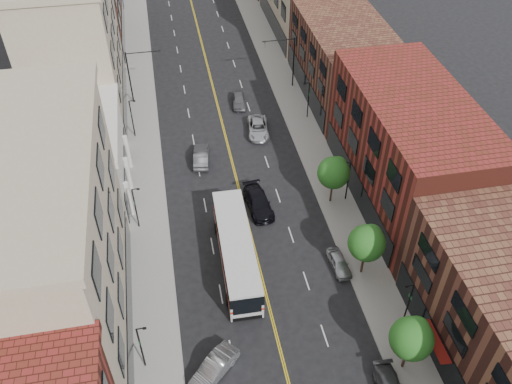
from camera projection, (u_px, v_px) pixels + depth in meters
sidewalk_left at (145, 160)px, 63.54m from camera, size 4.00×110.00×0.15m
sidewalk_right at (310, 141)px, 66.37m from camera, size 4.00×110.00×0.15m
bldg_l_tanoffice at (46, 257)px, 40.50m from camera, size 10.00×22.00×18.00m
bldg_l_white at (74, 162)px, 57.01m from camera, size 10.00×14.00×8.00m
bldg_l_far_a at (73, 44)px, 66.13m from camera, size 10.00×20.00×18.00m
bldg_r_mid at (408, 149)px, 55.35m from camera, size 10.00×22.00×12.00m
bldg_r_far_a at (344, 60)px, 71.40m from camera, size 10.00×20.00×10.00m
tree_r_1 at (412, 337)px, 40.93m from camera, size 3.40×3.40×5.59m
tree_r_2 at (367, 242)px, 48.26m from camera, size 3.40×3.40×5.59m
tree_r_3 at (334, 172)px, 55.58m from camera, size 3.40×3.40×5.59m
lamp_l_1 at (141, 345)px, 41.71m from camera, size 0.81×0.55×5.05m
lamp_l_2 at (136, 206)px, 53.43m from camera, size 0.81×0.55×5.05m
lamp_l_3 at (132, 117)px, 65.14m from camera, size 0.81×0.55×5.05m
lamp_r_1 at (408, 302)px, 44.80m from camera, size 0.81×0.55×5.05m
lamp_r_2 at (348, 179)px, 56.52m from camera, size 0.81×0.55×5.05m
lamp_r_3 at (308, 98)px, 68.23m from camera, size 0.81×0.55×5.05m
signal_mast_left at (134, 71)px, 69.98m from camera, size 4.49×0.18×7.20m
signal_mast_right at (289, 57)px, 72.88m from camera, size 4.49×0.18×7.20m
city_bus at (236, 249)px, 50.43m from camera, size 3.48×13.50×3.45m
car_angle_b at (214, 368)px, 42.70m from camera, size 4.54×4.42×1.55m
car_parked_far at (339, 263)px, 50.97m from camera, size 1.77×3.89×1.29m
car_lane_behind at (201, 156)px, 62.94m from camera, size 2.29×4.99×1.59m
car_lane_a at (258, 203)px, 56.95m from camera, size 2.85×5.83×1.63m
car_lane_b at (258, 128)px, 67.24m from camera, size 3.12×5.62×1.49m
car_lane_c at (239, 100)px, 72.01m from camera, size 2.16×4.45×1.46m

